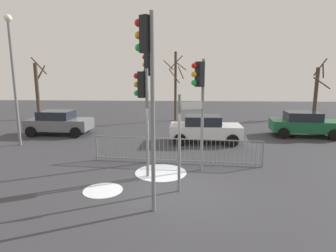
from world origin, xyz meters
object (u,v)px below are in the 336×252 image
Objects in this scene: traffic_light_rear_right at (200,90)px; car_green_mid at (304,124)px; traffic_light_mid_right at (148,70)px; bare_tree_left at (176,84)px; direction_sign_post at (181,138)px; car_grey_far at (59,122)px; car_white_trailing at (205,128)px; bare_tree_centre at (317,90)px; street_lamp at (13,67)px; bare_tree_right at (38,89)px; traffic_light_foreground_right at (149,82)px; traffic_light_mid_left at (143,99)px.

car_green_mid is (6.59, 6.39, -2.33)m from traffic_light_rear_right.
bare_tree_left reaches higher than traffic_light_mid_right.
direction_sign_post reaches higher than car_grey_far.
traffic_light_rear_right reaches higher than car_white_trailing.
bare_tree_centre reaches higher than traffic_light_rear_right.
street_lamp reaches higher than bare_tree_right.
street_lamp is (-15.71, -2.89, 3.24)m from car_green_mid.
car_grey_far is 0.72× the size of bare_tree_left.
direction_sign_post is (-0.66, -1.95, -1.37)m from traffic_light_rear_right.
direction_sign_post is 11.10m from car_grey_far.
traffic_light_rear_right is 11.86m from bare_tree_left.
car_white_trailing is 0.77× the size of bare_tree_centre.
bare_tree_centre reaches higher than direction_sign_post.
traffic_light_foreground_right is 0.93× the size of bare_tree_right.
direction_sign_post reaches higher than car_green_mid.
car_grey_far is 0.77× the size of bare_tree_centre.
traffic_light_mid_left is at bearing -93.78° from bare_tree_left.
traffic_light_rear_right is 0.65× the size of street_lamp.
bare_tree_left is (-7.77, 5.41, 2.11)m from car_green_mid.
traffic_light_foreground_right is at bearing -142.01° from car_green_mid.
street_lamp is (-9.71, -1.14, 3.24)m from car_white_trailing.
car_green_mid is 9.07m from bare_tree_centre.
bare_tree_right reaches higher than car_white_trailing.
car_white_trailing is 15.12m from bare_tree_right.
bare_tree_right is (-11.80, 14.04, 0.71)m from direction_sign_post.
direction_sign_post is 19.86m from bare_tree_centre.
car_green_mid is at bearing 28.99° from direction_sign_post.
traffic_light_mid_right is 12.93m from car_green_mid.
car_white_trailing is (2.60, 5.29, -2.07)m from traffic_light_mid_left.
bare_tree_centre is (12.77, 13.22, -1.07)m from traffic_light_foreground_right.
bare_tree_left is at bearing 72.18° from direction_sign_post.
street_lamp reaches higher than traffic_light_foreground_right.
bare_tree_centre is (10.19, 9.64, 1.53)m from car_white_trailing.
traffic_light_mid_left is 0.98× the size of car_green_mid.
car_grey_far is at bearing 112.90° from direction_sign_post.
traffic_light_rear_right is 17.37m from bare_tree_right.
direction_sign_post is (0.85, 1.28, -2.06)m from traffic_light_mid_right.
bare_tree_right is (-4.27, 5.93, 1.67)m from car_grey_far.
bare_tree_right is at bearing -174.63° from bare_tree_centre.
car_grey_far is (-14.78, -0.23, 0.00)m from car_green_mid.
car_green_mid is 0.61× the size of street_lamp.
car_grey_far is 0.78× the size of bare_tree_right.
street_lamp is at bearing 113.75° from traffic_light_foreground_right.
traffic_light_mid_right is 1.23× the size of traffic_light_rear_right.
traffic_light_rear_right is 1.09× the size of traffic_light_mid_left.
traffic_light_rear_right is 10.51m from car_grey_far.
bare_tree_centre is at bearing 28.45° from street_lamp.
traffic_light_mid_right is 18.88m from bare_tree_right.
direction_sign_post is 0.78× the size of car_green_mid.
traffic_light_rear_right is 2.12m from traffic_light_mid_left.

